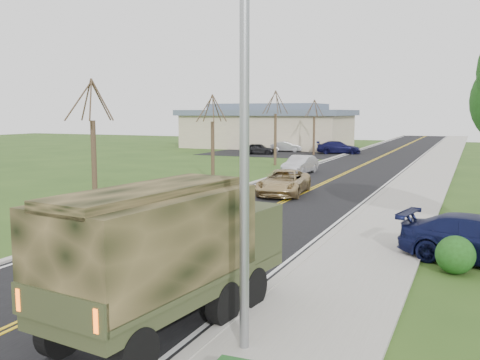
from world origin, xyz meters
The scene contains 17 objects.
ground centered at (0.00, 0.00, 0.00)m, with size 160.00×160.00×0.00m, color #294517.
road centered at (0.00, 40.00, 0.01)m, with size 8.00×120.00×0.01m, color black.
curb_right centered at (4.15, 40.00, 0.06)m, with size 0.30×120.00×0.12m, color #9E998E.
sidewalk_right centered at (5.90, 40.00, 0.05)m, with size 3.20×120.00×0.10m, color #9E998E.
curb_left centered at (-4.15, 40.00, 0.05)m, with size 0.30×120.00×0.10m, color #9E998E.
street_light centered at (4.90, -0.50, 4.43)m, with size 1.65×0.22×8.00m.
bare_tree_a centered at (-7.00, 10.00, 2.63)m, with size 1.93×2.26×6.08m.
bare_tree_b centered at (-7.00, 22.00, 2.48)m, with size 1.83×2.14×5.73m.
bare_tree_c centered at (-7.00, 34.00, 2.78)m, with size 2.04×2.39×6.42m.
bare_tree_d centered at (-7.00, 46.00, 2.55)m, with size 1.88×2.20×5.91m.
commercial_building centered at (-15.98, 55.97, 2.69)m, with size 25.50×21.50×5.65m.
military_truck centered at (3.08, -0.10, 1.78)m, with size 2.89×6.44×3.11m.
suv_champagne centered at (-0.80, 18.45, 0.69)m, with size 2.30×4.98×1.38m, color tan.
sedan_silver centered at (-3.00, 28.44, 0.69)m, with size 1.45×4.16×1.37m, color silver.
lot_car_dark centered at (-12.74, 44.55, 0.61)m, with size 1.43×3.56×1.21m, color black.
lot_car_silver centered at (-11.24, 49.35, 0.60)m, with size 1.26×3.62×1.19m, color #A4A5A9.
lot_car_navy centered at (-5.00, 48.85, 0.70)m, with size 1.96×4.81×1.40m, color #0E0F36.
Camera 1 is at (8.87, -9.46, 4.57)m, focal length 40.00 mm.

